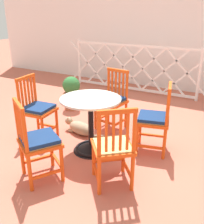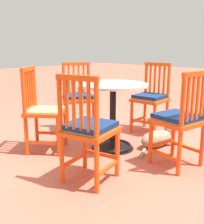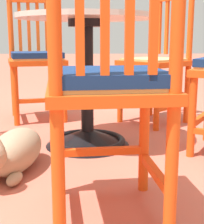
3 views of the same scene
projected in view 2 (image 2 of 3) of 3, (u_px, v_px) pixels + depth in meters
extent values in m
plane|color=#BC604C|center=(123.00, 148.00, 3.12)|extent=(24.00, 24.00, 0.00)
cone|color=black|center=(112.00, 144.00, 3.11)|extent=(0.48, 0.48, 0.10)
torus|color=black|center=(112.00, 146.00, 3.12)|extent=(0.44, 0.44, 0.04)
cylinder|color=black|center=(113.00, 116.00, 3.04)|extent=(0.07, 0.07, 0.66)
cylinder|color=black|center=(113.00, 88.00, 2.97)|extent=(0.20, 0.20, 0.04)
cylinder|color=beige|center=(113.00, 85.00, 2.96)|extent=(0.76, 0.76, 0.02)
cylinder|color=#E04C14|center=(85.00, 145.00, 2.56)|extent=(0.04, 0.04, 0.45)
cylinder|color=#E04C14|center=(117.00, 152.00, 2.40)|extent=(0.04, 0.04, 0.45)
cylinder|color=#E04C14|center=(61.00, 131.00, 2.23)|extent=(0.04, 0.04, 0.91)
cylinder|color=#E04C14|center=(97.00, 138.00, 2.06)|extent=(0.04, 0.04, 0.91)
cube|color=#E04C14|center=(74.00, 160.00, 2.44)|extent=(0.34, 0.11, 0.03)
cube|color=#E04C14|center=(108.00, 168.00, 2.27)|extent=(0.34, 0.11, 0.03)
cube|color=#E04C14|center=(101.00, 154.00, 2.49)|extent=(0.11, 0.34, 0.03)
cube|color=#E04C14|center=(90.00, 131.00, 2.29)|extent=(0.49, 0.49, 0.04)
cube|color=tan|center=(90.00, 129.00, 2.29)|extent=(0.42, 0.42, 0.02)
cube|color=#E04C14|center=(67.00, 104.00, 2.14)|extent=(0.03, 0.03, 0.39)
cube|color=#E04C14|center=(74.00, 105.00, 2.11)|extent=(0.03, 0.03, 0.39)
cube|color=#E04C14|center=(81.00, 106.00, 2.07)|extent=(0.03, 0.03, 0.39)
cube|color=#E04C14|center=(89.00, 107.00, 2.04)|extent=(0.03, 0.03, 0.39)
cube|color=#E04C14|center=(77.00, 78.00, 2.04)|extent=(0.12, 0.38, 0.04)
cube|color=navy|center=(90.00, 125.00, 2.28)|extent=(0.44, 0.44, 0.04)
cylinder|color=#E04C14|center=(151.00, 141.00, 2.67)|extent=(0.04, 0.04, 0.45)
cylinder|color=#E04C14|center=(173.00, 135.00, 2.87)|extent=(0.04, 0.04, 0.45)
cylinder|color=#E04C14|center=(181.00, 126.00, 2.35)|extent=(0.04, 0.04, 0.91)
cylinder|color=#E04C14|center=(204.00, 120.00, 2.55)|extent=(0.04, 0.04, 0.91)
cube|color=#E04C14|center=(164.00, 155.00, 2.55)|extent=(0.08, 0.34, 0.03)
cube|color=#E04C14|center=(187.00, 147.00, 2.75)|extent=(0.08, 0.34, 0.03)
cube|color=#E04C14|center=(162.00, 143.00, 2.78)|extent=(0.34, 0.08, 0.03)
cube|color=#E04C14|center=(178.00, 122.00, 2.59)|extent=(0.45, 0.45, 0.04)
cube|color=tan|center=(178.00, 119.00, 2.58)|extent=(0.40, 0.40, 0.02)
cube|color=#E04C14|center=(188.00, 99.00, 2.34)|extent=(0.03, 0.02, 0.39)
cube|color=#E04C14|center=(193.00, 99.00, 2.38)|extent=(0.03, 0.02, 0.39)
cube|color=#E04C14|center=(198.00, 98.00, 2.42)|extent=(0.03, 0.02, 0.39)
cube|color=#E04C14|center=(202.00, 97.00, 2.46)|extent=(0.03, 0.02, 0.39)
cube|color=#E04C14|center=(197.00, 74.00, 2.35)|extent=(0.38, 0.09, 0.04)
cube|color=navy|center=(178.00, 116.00, 2.57)|extent=(0.41, 0.41, 0.04)
cylinder|color=#E04C14|center=(154.00, 120.00, 3.45)|extent=(0.04, 0.04, 0.45)
cylinder|color=#E04C14|center=(132.00, 116.00, 3.66)|extent=(0.04, 0.04, 0.45)
cylinder|color=#E04C14|center=(168.00, 98.00, 3.65)|extent=(0.04, 0.04, 0.91)
cylinder|color=#E04C14|center=(145.00, 95.00, 3.86)|extent=(0.04, 0.04, 0.91)
cube|color=#E04C14|center=(160.00, 124.00, 3.60)|extent=(0.34, 0.06, 0.03)
cube|color=#E04C14|center=(138.00, 119.00, 3.81)|extent=(0.34, 0.06, 0.03)
cube|color=#E04C14|center=(142.00, 122.00, 3.57)|extent=(0.06, 0.34, 0.03)
cube|color=#E04C14|center=(150.00, 100.00, 3.63)|extent=(0.44, 0.44, 0.04)
cube|color=tan|center=(150.00, 98.00, 3.63)|extent=(0.38, 0.38, 0.02)
cube|color=#E04C14|center=(164.00, 81.00, 3.64)|extent=(0.02, 0.03, 0.39)
cube|color=#E04C14|center=(159.00, 80.00, 3.68)|extent=(0.02, 0.03, 0.39)
cube|color=#E04C14|center=(155.00, 80.00, 3.73)|extent=(0.02, 0.03, 0.39)
cube|color=#E04C14|center=(150.00, 79.00, 3.77)|extent=(0.02, 0.03, 0.39)
cube|color=#E04C14|center=(158.00, 64.00, 3.66)|extent=(0.07, 0.38, 0.04)
cube|color=navy|center=(150.00, 96.00, 3.62)|extent=(0.39, 0.39, 0.04)
cylinder|color=#E04C14|center=(94.00, 117.00, 3.59)|extent=(0.04, 0.04, 0.45)
cylinder|color=#E04C14|center=(68.00, 118.00, 3.52)|extent=(0.04, 0.04, 0.45)
cylinder|color=#E04C14|center=(89.00, 95.00, 3.86)|extent=(0.04, 0.04, 0.91)
cylinder|color=#E04C14|center=(64.00, 96.00, 3.78)|extent=(0.04, 0.04, 0.91)
cube|color=#E04C14|center=(91.00, 120.00, 3.77)|extent=(0.20, 0.30, 0.03)
cube|color=#E04C14|center=(66.00, 121.00, 3.70)|extent=(0.20, 0.30, 0.03)
cube|color=#E04C14|center=(81.00, 122.00, 3.57)|extent=(0.30, 0.20, 0.03)
cube|color=#E04C14|center=(78.00, 100.00, 3.67)|extent=(0.55, 0.55, 0.04)
cube|color=tan|center=(78.00, 98.00, 3.66)|extent=(0.48, 0.48, 0.02)
cube|color=#E04C14|center=(84.00, 79.00, 3.79)|extent=(0.03, 0.03, 0.39)
cube|color=#E04C14|center=(79.00, 79.00, 3.78)|extent=(0.03, 0.03, 0.39)
cube|color=#E04C14|center=(74.00, 80.00, 3.76)|extent=(0.03, 0.03, 0.39)
cube|color=#E04C14|center=(69.00, 80.00, 3.75)|extent=(0.03, 0.03, 0.39)
cube|color=#E04C14|center=(76.00, 64.00, 3.72)|extent=(0.34, 0.23, 0.04)
cube|color=navy|center=(78.00, 96.00, 3.65)|extent=(0.50, 0.50, 0.04)
cylinder|color=#E04C14|center=(65.00, 126.00, 3.17)|extent=(0.04, 0.04, 0.45)
cylinder|color=#E04C14|center=(58.00, 135.00, 2.84)|extent=(0.04, 0.04, 0.45)
cylinder|color=#E04C14|center=(35.00, 106.00, 3.15)|extent=(0.04, 0.04, 0.91)
cylinder|color=#E04C14|center=(25.00, 113.00, 2.82)|extent=(0.04, 0.04, 0.91)
cube|color=#E04C14|center=(51.00, 133.00, 3.20)|extent=(0.24, 0.28, 0.03)
cube|color=#E04C14|center=(43.00, 143.00, 2.87)|extent=(0.24, 0.28, 0.03)
cube|color=#E04C14|center=(62.00, 135.00, 3.02)|extent=(0.28, 0.24, 0.03)
cube|color=#E04C14|center=(46.00, 112.00, 2.97)|extent=(0.56, 0.56, 0.04)
cube|color=tan|center=(46.00, 110.00, 2.97)|extent=(0.49, 0.49, 0.02)
cube|color=#E04C14|center=(32.00, 87.00, 3.03)|extent=(0.03, 0.03, 0.39)
cube|color=#E04C14|center=(30.00, 88.00, 2.96)|extent=(0.03, 0.03, 0.39)
cube|color=#E04C14|center=(28.00, 89.00, 2.90)|extent=(0.03, 0.03, 0.39)
cube|color=#E04C14|center=(26.00, 90.00, 2.83)|extent=(0.03, 0.03, 0.39)
cube|color=#E04C14|center=(28.00, 69.00, 2.88)|extent=(0.31, 0.27, 0.04)
ellipsoid|color=#9E896B|center=(157.00, 139.00, 3.14)|extent=(0.47, 0.27, 0.19)
ellipsoid|color=silver|center=(163.00, 138.00, 3.20)|extent=(0.20, 0.18, 0.14)
sphere|color=#9E896B|center=(172.00, 130.00, 3.27)|extent=(0.12, 0.12, 0.12)
ellipsoid|color=silver|center=(174.00, 131.00, 3.30)|extent=(0.05, 0.06, 0.04)
cone|color=#9E896B|center=(169.00, 125.00, 3.28)|extent=(0.04, 0.04, 0.04)
cone|color=#9E896B|center=(173.00, 127.00, 3.23)|extent=(0.04, 0.04, 0.04)
ellipsoid|color=#9E896B|center=(163.00, 140.00, 3.29)|extent=(0.13, 0.08, 0.05)
ellipsoid|color=#9E896B|center=(170.00, 143.00, 3.21)|extent=(0.13, 0.08, 0.05)
cylinder|color=#9E896B|center=(142.00, 153.00, 2.91)|extent=(0.22, 0.13, 0.04)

